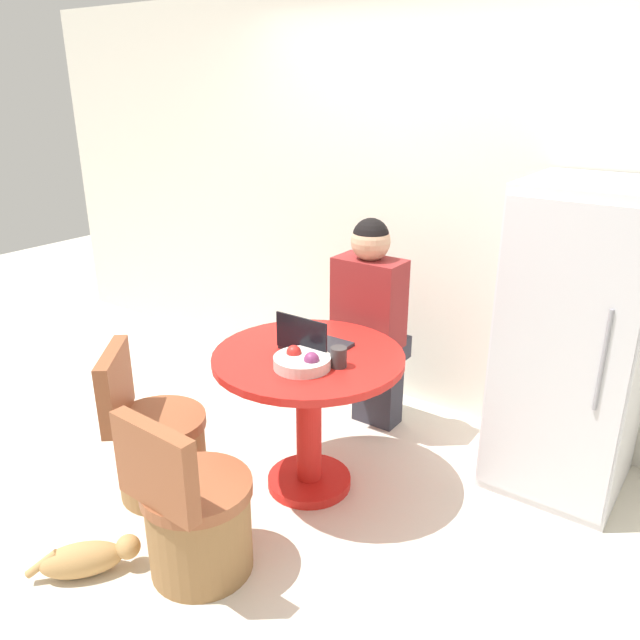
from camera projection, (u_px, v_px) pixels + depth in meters
ground_plane at (289, 503)px, 3.22m from camera, size 12.00×12.00×0.00m
wall_back at (428, 210)px, 3.85m from camera, size 7.00×0.06×2.60m
refrigerator at (575, 342)px, 3.15m from camera, size 0.65×0.71×1.62m
dining_table at (309, 393)px, 3.18m from camera, size 0.96×0.96×0.77m
chair_near_camera at (195, 519)px, 2.70m from camera, size 0.48×0.48×0.82m
chair_near_left_corner at (157, 447)px, 3.23m from camera, size 0.55×0.55×0.82m
person_seated at (372, 317)px, 3.67m from camera, size 0.40×0.37×1.34m
laptop at (312, 342)px, 3.14m from camera, size 0.30×0.26×0.20m
fruit_bowl at (302, 361)px, 2.94m from camera, size 0.27×0.27×0.10m
coffee_cup at (339, 357)px, 2.95m from camera, size 0.08×0.08×0.10m
cat at (87, 558)px, 2.74m from camera, size 0.35×0.40×0.16m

